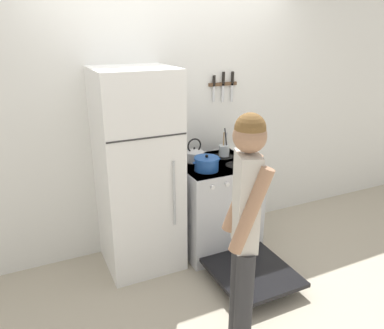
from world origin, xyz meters
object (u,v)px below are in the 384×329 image
(stove_range, at_px, (216,207))
(person, at_px, (245,227))
(dutch_oven_pot, at_px, (207,164))
(utensil_jar, at_px, (224,150))
(refrigerator, at_px, (138,173))
(tea_kettle, at_px, (195,154))

(stove_range, xyz_separation_m, person, (-0.46, -1.19, 0.50))
(dutch_oven_pot, relative_size, utensil_jar, 0.96)
(utensil_jar, distance_m, person, 1.51)
(dutch_oven_pot, distance_m, utensil_jar, 0.45)
(stove_range, xyz_separation_m, dutch_oven_pot, (-0.16, -0.10, 0.50))
(refrigerator, bearing_deg, person, -77.37)
(dutch_oven_pot, distance_m, person, 1.13)
(person, bearing_deg, dutch_oven_pot, 5.24)
(tea_kettle, bearing_deg, dutch_oven_pot, -92.67)
(stove_range, bearing_deg, tea_kettle, 130.32)
(tea_kettle, bearing_deg, utensil_jar, 1.30)
(refrigerator, bearing_deg, stove_range, -5.59)
(tea_kettle, xyz_separation_m, person, (-0.31, -1.37, -0.01))
(refrigerator, height_order, tea_kettle, refrigerator)
(utensil_jar, bearing_deg, dutch_oven_pot, -140.29)
(dutch_oven_pot, xyz_separation_m, person, (-0.30, -1.09, -0.01))
(person, bearing_deg, stove_range, -0.58)
(dutch_oven_pot, xyz_separation_m, tea_kettle, (0.01, 0.28, 0.00))
(stove_range, height_order, utensil_jar, utensil_jar)
(person, bearing_deg, utensil_jar, -4.47)
(refrigerator, distance_m, utensil_jar, 0.93)
(refrigerator, bearing_deg, tea_kettle, 9.81)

